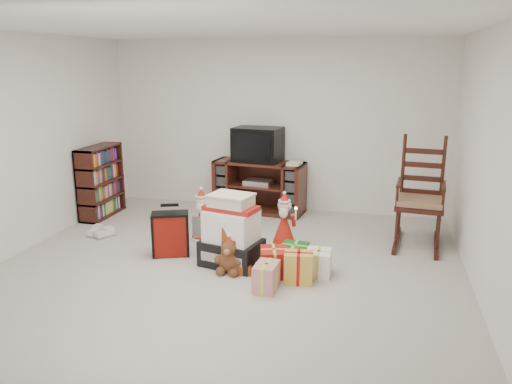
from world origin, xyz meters
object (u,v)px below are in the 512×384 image
Objects in this scene: tv_stand at (259,187)px; gift_pile at (232,235)px; rocking_chair at (419,207)px; red_suitcase at (171,234)px; crt_television at (258,144)px; mrs_claus_figurine at (202,220)px; teddy_bear at (230,258)px; sneaker_pair at (100,233)px; santa_figurine at (284,226)px; bookshelf at (101,183)px; gift_cluster at (289,265)px.

gift_pile is at bearing -78.18° from tv_stand.
rocking_chair is at bearing -14.45° from tv_stand.
crt_television is (0.54, 1.99, 0.75)m from red_suitcase.
mrs_claus_figurine is 1.63m from crt_television.
teddy_bear is 2.07m from sneaker_pair.
red_suitcase is 1.82× the size of sneaker_pair.
red_suitcase is at bearing -173.89° from gift_pile.
rocking_chair is at bearing 17.68° from santa_figurine.
bookshelf reaches higher than gift_pile.
teddy_bear is at bearing -75.46° from crt_television.
santa_figurine is at bearing 1.69° from mrs_claus_figurine.
tv_stand is 2.30× the size of red_suitcase.
teddy_bear is at bearing -42.23° from red_suitcase.
mrs_claus_figurine is 2.03× the size of sneaker_pair.
gift_cluster is at bearing 3.51° from teddy_bear.
mrs_claus_figurine reaches higher than teddy_bear.
rocking_chair is at bearing 0.28° from red_suitcase.
gift_cluster reaches higher than sneaker_pair.
bookshelf reaches higher than santa_figurine.
bookshelf is at bearing -151.58° from crt_television.
rocking_chair is 4.20× the size of sneaker_pair.
santa_figurine is 1.01× the size of mrs_claus_figurine.
teddy_bear is 1.09m from mrs_claus_figurine.
tv_stand is 3.74× the size of teddy_bear.
mrs_claus_figurine is at bearing -163.34° from rocking_chair.
sneaker_pair is (-1.71, -1.58, -0.34)m from tv_stand.
tv_stand is 4.20× the size of sneaker_pair.
crt_television reaches higher than red_suitcase.
crt_television is at bearing 116.03° from santa_figurine.
red_suitcase is 2.19m from crt_television.
bookshelf is (-2.15, -0.76, 0.11)m from tv_stand.
crt_television is (-0.90, 2.25, 0.87)m from gift_cluster.
rocking_chair is 2.30× the size of red_suitcase.
sneaker_pair is 0.45× the size of crt_television.
bookshelf is 1.71× the size of red_suitcase.
red_suitcase is 1.63× the size of teddy_bear.
teddy_bear reaches higher than gift_cluster.
bookshelf is 1.15× the size of gift_cluster.
rocking_chair is 2.44m from teddy_bear.
gift_pile is at bearing -28.63° from bookshelf.
tv_stand is 2.36m from rocking_chair.
tv_stand is at bearing -39.90° from crt_television.
crt_television reaches higher than bookshelf.
teddy_bear is at bearing -77.61° from tv_stand.
sneaker_pair is at bearing 166.10° from gift_cluster.
gift_cluster is at bearing -1.60° from gift_pile.
red_suitcase is 0.82× the size of crt_television.
red_suitcase is 0.89× the size of santa_figurine.
sneaker_pair is at bearing 179.15° from gift_pile.
rocking_chair is (2.20, -0.84, 0.09)m from tv_stand.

